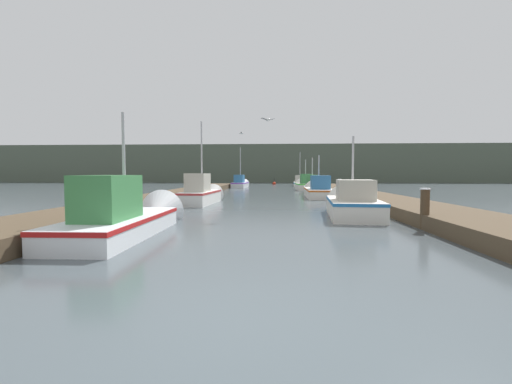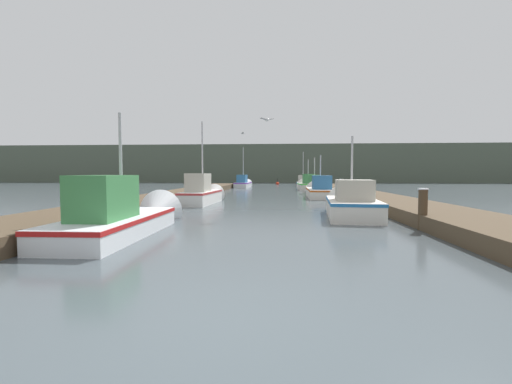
{
  "view_description": "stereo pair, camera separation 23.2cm",
  "coord_description": "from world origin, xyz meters",
  "views": [
    {
      "loc": [
        0.35,
        -3.51,
        1.62
      ],
      "look_at": [
        -0.53,
        12.61,
        0.73
      ],
      "focal_mm": 24.0,
      "sensor_mm": 36.0,
      "label": 1
    },
    {
      "loc": [
        0.58,
        -3.5,
        1.62
      ],
      "look_at": [
        -0.53,
        12.61,
        0.73
      ],
      "focal_mm": 24.0,
      "sensor_mm": 36.0,
      "label": 2
    }
  ],
  "objects": [
    {
      "name": "distant_shore_ridge",
      "position": [
        0.0,
        61.83,
        3.25
      ],
      "size": [
        120.0,
        16.0,
        6.49
      ],
      "color": "#4C5647",
      "rests_on": "ground_plane"
    },
    {
      "name": "fishing_boat_7",
      "position": [
        3.54,
        40.12,
        0.41
      ],
      "size": [
        1.82,
        4.85,
        4.77
      ],
      "rotation": [
        0.0,
        0.0,
        -0.06
      ],
      "color": "silver",
      "rests_on": "ground_plane"
    },
    {
      "name": "fishing_boat_1",
      "position": [
        3.28,
        9.66,
        0.46
      ],
      "size": [
        2.13,
        4.8,
        3.47
      ],
      "rotation": [
        0.0,
        0.0,
        -0.1
      ],
      "color": "silver",
      "rests_on": "ground_plane"
    },
    {
      "name": "mooring_piling_0",
      "position": [
        4.7,
        19.61,
        0.62
      ],
      "size": [
        0.27,
        0.27,
        1.23
      ],
      "color": "#473523",
      "rests_on": "ground_plane"
    },
    {
      "name": "dock_left",
      "position": [
        -5.86,
        16.0,
        0.22
      ],
      "size": [
        2.62,
        40.0,
        0.43
      ],
      "color": "#4C3D2B",
      "rests_on": "ground_plane"
    },
    {
      "name": "seagull_1",
      "position": [
        -2.0,
        20.49,
        4.41
      ],
      "size": [
        0.3,
        0.56,
        0.12
      ],
      "rotation": [
        0.0,
        0.0,
        1.7
      ],
      "color": "white"
    },
    {
      "name": "mooring_piling_2",
      "position": [
        4.74,
        32.61,
        0.7
      ],
      "size": [
        0.31,
        0.31,
        1.38
      ],
      "color": "#473523",
      "rests_on": "ground_plane"
    },
    {
      "name": "fishing_boat_5",
      "position": [
        3.28,
        29.76,
        0.47
      ],
      "size": [
        1.88,
        4.58,
        3.42
      ],
      "rotation": [
        0.0,
        0.0,
        0.03
      ],
      "color": "silver",
      "rests_on": "ground_plane"
    },
    {
      "name": "fishing_boat_6",
      "position": [
        -3.51,
        35.2,
        0.46
      ],
      "size": [
        1.69,
        4.91,
        4.89
      ],
      "rotation": [
        0.0,
        0.0,
        -0.07
      ],
      "color": "silver",
      "rests_on": "ground_plane"
    },
    {
      "name": "channel_buoy",
      "position": [
        0.28,
        45.47,
        0.14
      ],
      "size": [
        0.49,
        0.49,
        0.99
      ],
      "color": "red",
      "rests_on": "ground_plane"
    },
    {
      "name": "seagull_lead",
      "position": [
        0.07,
        10.05,
        3.72
      ],
      "size": [
        0.54,
        0.35,
        0.12
      ],
      "rotation": [
        0.0,
        0.0,
        3.61
      ],
      "color": "white"
    },
    {
      "name": "ground_plane",
      "position": [
        0.0,
        0.0,
        0.0
      ],
      "size": [
        200.0,
        200.0,
        0.0
      ],
      "color": "#424C51"
    },
    {
      "name": "fishing_boat_3",
      "position": [
        3.32,
        20.07,
        0.43
      ],
      "size": [
        1.84,
        5.91,
        3.33
      ],
      "rotation": [
        0.0,
        0.0,
        -0.03
      ],
      "color": "silver",
      "rests_on": "ground_plane"
    },
    {
      "name": "fishing_boat_4",
      "position": [
        3.43,
        24.85,
        0.46
      ],
      "size": [
        1.66,
        4.77,
        3.25
      ],
      "rotation": [
        0.0,
        0.0,
        -0.08
      ],
      "color": "silver",
      "rests_on": "ground_plane"
    },
    {
      "name": "dock_right",
      "position": [
        5.86,
        16.0,
        0.22
      ],
      "size": [
        2.62,
        40.0,
        0.43
      ],
      "color": "#4C3D2B",
      "rests_on": "ground_plane"
    },
    {
      "name": "mooring_piling_1",
      "position": [
        4.66,
        6.5,
        0.6
      ],
      "size": [
        0.28,
        0.28,
        1.19
      ],
      "color": "#473523",
      "rests_on": "ground_plane"
    },
    {
      "name": "fishing_boat_2",
      "position": [
        -3.53,
        14.59,
        0.52
      ],
      "size": [
        1.58,
        4.96,
        4.64
      ],
      "rotation": [
        0.0,
        0.0,
        -0.06
      ],
      "color": "silver",
      "rests_on": "ground_plane"
    },
    {
      "name": "fishing_boat_0",
      "position": [
        -3.62,
        5.65,
        0.44
      ],
      "size": [
        1.71,
        5.78,
        3.72
      ],
      "rotation": [
        0.0,
        0.0,
        0.01
      ],
      "color": "silver",
      "rests_on": "ground_plane"
    }
  ]
}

